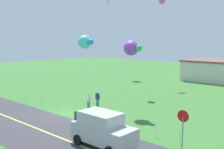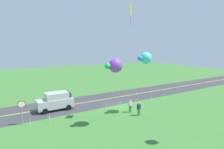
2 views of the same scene
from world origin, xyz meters
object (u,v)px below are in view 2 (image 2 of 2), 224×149
car_suv_foreground (56,101)px  stop_sign (22,108)px  person_adult_companion (130,105)px  kite_yellow_high (115,66)px  person_adult_near (139,108)px  kite_red_low (131,12)px  kite_blue_mid (145,58)px

car_suv_foreground → stop_sign: 5.12m
person_adult_companion → kite_yellow_high: kite_yellow_high is taller
person_adult_near → kite_red_low: bearing=106.9°
car_suv_foreground → kite_blue_mid: 12.44m
person_adult_near → person_adult_companion: (0.17, -1.42, 0.00)m
kite_blue_mid → kite_yellow_high: kite_blue_mid is taller
stop_sign → person_adult_companion: stop_sign is taller
stop_sign → kite_yellow_high: bearing=148.1°
car_suv_foreground → kite_yellow_high: kite_yellow_high is taller
stop_sign → kite_yellow_high: (-8.01, 4.98, 4.31)m
stop_sign → kite_red_low: size_ratio=0.21×
kite_red_low → kite_yellow_high: bearing=16.8°
person_adult_companion → kite_red_low: kite_red_low is taller
stop_sign → person_adult_near: stop_sign is taller
car_suv_foreground → person_adult_near: 10.51m
person_adult_companion → kite_yellow_high: bearing=3.6°
car_suv_foreground → person_adult_near: (-7.69, 7.16, -0.29)m
person_adult_near → kite_blue_mid: bearing=-53.5°
car_suv_foreground → kite_yellow_high: (-3.88, 7.93, 4.96)m
car_suv_foreground → kite_red_low: (-6.28, 7.21, 10.33)m
person_adult_companion → stop_sign: bearing=-41.0°
kite_yellow_high → stop_sign: bearing=-31.9°
stop_sign → person_adult_near: size_ratio=1.60×
stop_sign → kite_blue_mid: bearing=164.1°
stop_sign → person_adult_near: bearing=160.4°
car_suv_foreground → stop_sign: stop_sign is taller
car_suv_foreground → kite_yellow_high: bearing=116.1°
kite_blue_mid → kite_red_low: bearing=11.5°
person_adult_near → stop_sign: bearing=85.4°
person_adult_near → kite_red_low: (1.42, 0.05, 10.62)m
stop_sign → person_adult_companion: bearing=166.6°
car_suv_foreground → person_adult_companion: (-7.52, 5.74, -0.29)m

